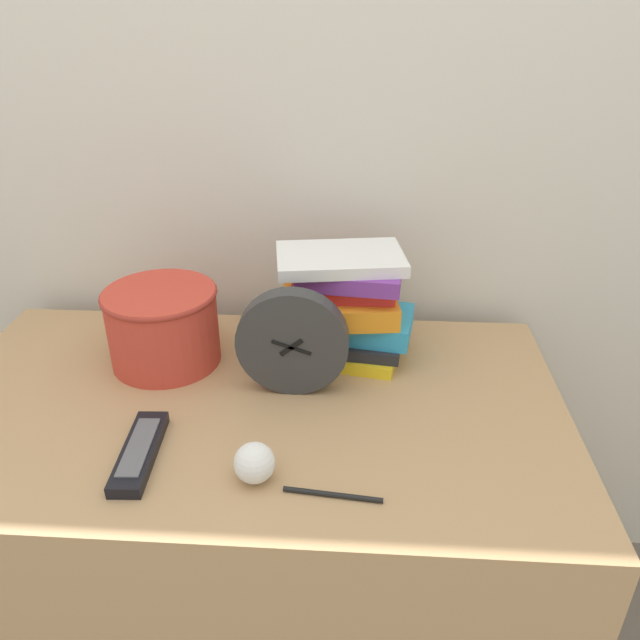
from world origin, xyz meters
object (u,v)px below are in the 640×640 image
at_px(tv_remote, 140,452).
at_px(basket, 163,324).
at_px(desk_clock, 292,343).
at_px(crumpled_paper_ball, 254,463).
at_px(pen, 333,495).
at_px(book_stack, 346,305).

bearing_deg(tv_remote, basket, 97.39).
xyz_separation_m(desk_clock, basket, (-0.26, 0.09, -0.02)).
height_order(desk_clock, basket, desk_clock).
xyz_separation_m(desk_clock, crumpled_paper_ball, (-0.03, -0.24, -0.07)).
bearing_deg(pen, desk_clock, 107.57).
distance_m(book_stack, crumpled_paper_ball, 0.40).
height_order(crumpled_paper_ball, pen, crumpled_paper_ball).
bearing_deg(tv_remote, crumpled_paper_ball, -11.08).
bearing_deg(desk_clock, crumpled_paper_ball, -97.99).
height_order(book_stack, tv_remote, book_stack).
xyz_separation_m(book_stack, basket, (-0.35, -0.05, -0.03)).
xyz_separation_m(basket, pen, (0.35, -0.35, -0.08)).
bearing_deg(desk_clock, book_stack, 56.64).
bearing_deg(pen, crumpled_paper_ball, 165.86).
bearing_deg(tv_remote, book_stack, 47.26).
bearing_deg(book_stack, crumpled_paper_ball, -108.27).
bearing_deg(basket, tv_remote, -82.61).
bearing_deg(pen, basket, 134.25).
bearing_deg(crumpled_paper_ball, pen, -14.14).
distance_m(book_stack, pen, 0.42).
height_order(basket, crumpled_paper_ball, basket).
height_order(desk_clock, pen, desk_clock).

